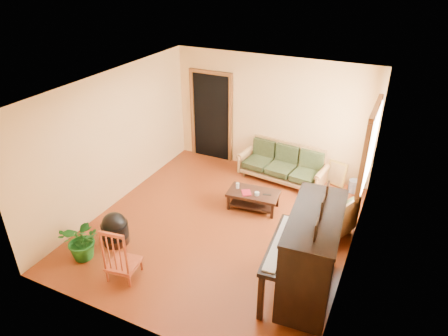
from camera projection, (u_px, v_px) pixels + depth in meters
The scene contains 16 objects.
floor at pixel (221, 226), 7.33m from camera, with size 5.00×5.00×0.00m, color #5E220C.
doorway at pixel (211, 117), 9.37m from camera, with size 1.08×0.16×2.05m, color black.
window at pixel (370, 147), 6.82m from camera, with size 0.12×1.36×1.46m, color white.
sofa at pixel (282, 164), 8.62m from camera, with size 1.87×0.78×0.80m, color olive.
coffee_table at pixel (253, 200), 7.77m from camera, with size 0.98×0.53×0.36m, color black.
armchair at pixel (331, 214), 6.96m from camera, with size 0.76×0.80×0.80m, color olive.
piano at pixel (311, 256), 5.54m from camera, with size 0.93×1.59×1.40m, color black.
footstool at pixel (115, 232), 6.81m from camera, with size 0.46×0.46×0.44m, color black.
red_chair at pixel (122, 252), 5.98m from camera, with size 0.44×0.48×0.94m, color #96371B.
leaning_frame at pixel (337, 173), 8.51m from camera, with size 0.42×0.09×0.56m, color gold.
ceramic_crock at pixel (354, 186), 8.32m from camera, with size 0.22×0.22×0.27m, color #325498.
potted_plant at pixel (83, 240), 6.40m from camera, with size 0.64×0.56×0.72m, color #1B601D.
book at pixel (242, 193), 7.64m from camera, with size 0.17×0.23×0.02m, color maroon.
candle at pixel (238, 186), 7.80m from camera, with size 0.07×0.07×0.11m, color silver.
glass_jar at pixel (257, 194), 7.58m from camera, with size 0.09×0.09×0.06m, color silver.
remote at pixel (267, 195), 7.60m from camera, with size 0.16×0.04×0.02m, color black.
Camera 1 is at (2.62, -5.36, 4.40)m, focal length 32.00 mm.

